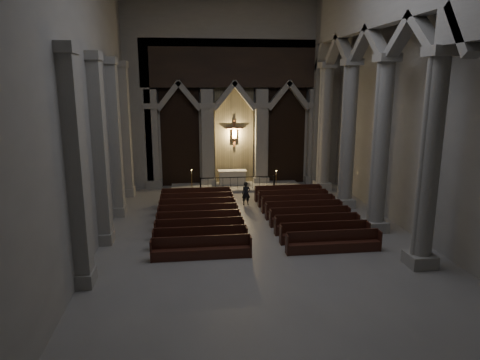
{
  "coord_description": "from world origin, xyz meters",
  "views": [
    {
      "loc": [
        -3.15,
        -16.66,
        6.81
      ],
      "look_at": [
        -0.7,
        3.0,
        2.28
      ],
      "focal_mm": 32.0,
      "sensor_mm": 36.0,
      "label": 1
    }
  ],
  "objects_px": {
    "altar_rail": "(238,181)",
    "candle_stand_left": "(192,187)",
    "altar": "(232,177)",
    "worshipper": "(246,193)",
    "candle_stand_right": "(276,185)",
    "pews": "(253,218)"
  },
  "relations": [
    {
      "from": "candle_stand_left",
      "to": "worshipper",
      "type": "relative_size",
      "value": 1.12
    },
    {
      "from": "altar",
      "to": "altar_rail",
      "type": "distance_m",
      "value": 1.29
    },
    {
      "from": "altar",
      "to": "pews",
      "type": "distance_m",
      "value": 7.82
    },
    {
      "from": "altar_rail",
      "to": "pews",
      "type": "xyz_separation_m",
      "value": [
        -0.0,
        -6.54,
        -0.34
      ]
    },
    {
      "from": "candle_stand_left",
      "to": "worshipper",
      "type": "distance_m",
      "value": 4.34
    },
    {
      "from": "altar_rail",
      "to": "candle_stand_left",
      "type": "height_order",
      "value": "candle_stand_left"
    },
    {
      "from": "candle_stand_right",
      "to": "pews",
      "type": "relative_size",
      "value": 0.14
    },
    {
      "from": "altar",
      "to": "candle_stand_left",
      "type": "height_order",
      "value": "candle_stand_left"
    },
    {
      "from": "candle_stand_right",
      "to": "worshipper",
      "type": "relative_size",
      "value": 1.01
    },
    {
      "from": "altar",
      "to": "candle_stand_left",
      "type": "distance_m",
      "value": 3.06
    },
    {
      "from": "altar_rail",
      "to": "worshipper",
      "type": "bearing_deg",
      "value": -88.28
    },
    {
      "from": "worshipper",
      "to": "candle_stand_right",
      "type": "bearing_deg",
      "value": 46.93
    },
    {
      "from": "altar_rail",
      "to": "candle_stand_right",
      "type": "xyz_separation_m",
      "value": [
        2.45,
        -0.3,
        -0.26
      ]
    },
    {
      "from": "altar",
      "to": "worshipper",
      "type": "height_order",
      "value": "worshipper"
    },
    {
      "from": "altar",
      "to": "worshipper",
      "type": "distance_m",
      "value": 4.52
    },
    {
      "from": "altar_rail",
      "to": "worshipper",
      "type": "relative_size",
      "value": 3.62
    },
    {
      "from": "candle_stand_right",
      "to": "worshipper",
      "type": "height_order",
      "value": "candle_stand_right"
    },
    {
      "from": "altar",
      "to": "candle_stand_left",
      "type": "relative_size",
      "value": 1.26
    },
    {
      "from": "candle_stand_right",
      "to": "pews",
      "type": "height_order",
      "value": "candle_stand_right"
    },
    {
      "from": "altar_rail",
      "to": "worshipper",
      "type": "xyz_separation_m",
      "value": [
        0.1,
        -3.24,
        0.04
      ]
    },
    {
      "from": "altar_rail",
      "to": "candle_stand_left",
      "type": "relative_size",
      "value": 3.24
    },
    {
      "from": "candle_stand_left",
      "to": "altar",
      "type": "bearing_deg",
      "value": 27.26
    }
  ]
}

